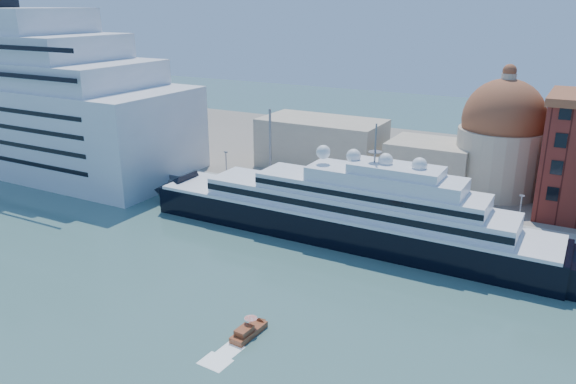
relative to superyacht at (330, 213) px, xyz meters
The scene contains 9 objects.
ground 23.46m from the superyacht, 86.38° to the right, with size 400.00×400.00×0.00m, color #3B6665.
quay 11.54m from the superyacht, 82.47° to the left, with size 180.00×10.00×2.50m, color gray.
land 52.14m from the superyacht, 88.40° to the left, with size 260.00×72.00×2.00m, color slate.
quay_fence 6.79m from the superyacht, 77.40° to the left, with size 180.00×0.10×1.20m, color slate.
superyacht is the anchor object (origin of this frame).
service_barge 54.51m from the superyacht, behind, with size 11.38×5.16×2.47m.
water_taxi 36.02m from the superyacht, 82.13° to the right, with size 2.33×6.00×2.80m.
church 36.18m from the superyacht, 77.27° to the left, with size 66.00×18.00×25.50m.
lamp_posts 15.53m from the superyacht, 140.42° to the left, with size 120.80×2.40×18.00m.
Camera 1 is at (38.51, -65.29, 41.01)m, focal length 35.00 mm.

